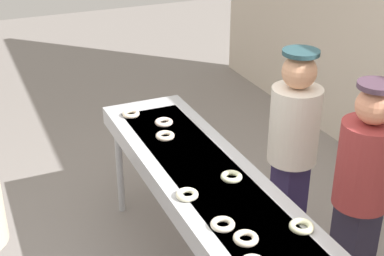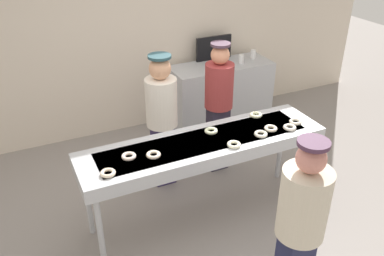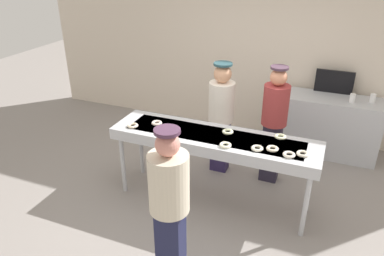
{
  "view_description": "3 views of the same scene",
  "coord_description": "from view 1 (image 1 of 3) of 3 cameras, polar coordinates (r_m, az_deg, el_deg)",
  "views": [
    {
      "loc": [
        2.72,
        -1.29,
        2.73
      ],
      "look_at": [
        -0.32,
        0.04,
        1.1
      ],
      "focal_mm": 51.78,
      "sensor_mm": 36.0,
      "label": 1
    },
    {
      "loc": [
        -1.59,
        -3.09,
        3.0
      ],
      "look_at": [
        -0.11,
        0.04,
        1.08
      ],
      "focal_mm": 38.48,
      "sensor_mm": 36.0,
      "label": 2
    },
    {
      "loc": [
        1.22,
        -3.72,
        2.94
      ],
      "look_at": [
        -0.24,
        -0.1,
        1.03
      ],
      "focal_mm": 34.62,
      "sensor_mm": 36.0,
      "label": 3
    }
  ],
  "objects": [
    {
      "name": "fryer_conveyor",
      "position": [
        3.55,
        1.41,
        -5.68
      ],
      "size": [
        2.5,
        0.65,
        0.94
      ],
      "color": "#B7BABF",
      "rests_on": "ground"
    },
    {
      "name": "sugar_donut_0",
      "position": [
        3.44,
        4.09,
        -5.03
      ],
      "size": [
        0.18,
        0.18,
        0.03
      ],
      "primitive_type": "torus",
      "rotation": [
        0.0,
        0.0,
        2.62
      ],
      "color": "#EBF1C3",
      "rests_on": "fryer_conveyor"
    },
    {
      "name": "sugar_donut_1",
      "position": [
        3.06,
        11.22,
        -9.92
      ],
      "size": [
        0.14,
        0.14,
        0.03
      ],
      "primitive_type": "torus",
      "rotation": [
        0.0,
        0.0,
        1.55
      ],
      "color": "#F0F2C2",
      "rests_on": "fryer_conveyor"
    },
    {
      "name": "sugar_donut_2",
      "position": [
        4.28,
        -6.31,
        1.46
      ],
      "size": [
        0.14,
        0.14,
        0.03
      ],
      "primitive_type": "torus",
      "rotation": [
        0.0,
        0.0,
        1.52
      ],
      "color": "#FDE6C6",
      "rests_on": "fryer_conveyor"
    },
    {
      "name": "sugar_donut_3",
      "position": [
        3.92,
        -2.79,
        -0.81
      ],
      "size": [
        0.18,
        0.18,
        0.03
      ],
      "primitive_type": "torus",
      "rotation": [
        0.0,
        0.0,
        0.53
      ],
      "color": "#F9E6C8",
      "rests_on": "fryer_conveyor"
    },
    {
      "name": "sugar_donut_4",
      "position": [
        3.26,
        -0.51,
        -6.87
      ],
      "size": [
        0.19,
        0.19,
        0.03
      ],
      "primitive_type": "torus",
      "rotation": [
        0.0,
        0.0,
        1.01
      ],
      "color": "white",
      "rests_on": "fryer_conveyor"
    },
    {
      "name": "sugar_donut_6",
      "position": [
        4.13,
        -2.92,
        0.6
      ],
      "size": [
        0.15,
        0.15,
        0.03
      ],
      "primitive_type": "torus",
      "rotation": [
        0.0,
        0.0,
        1.43
      ],
      "color": "white",
      "rests_on": "fryer_conveyor"
    },
    {
      "name": "sugar_donut_7",
      "position": [
        2.93,
        5.56,
        -11.25
      ],
      "size": [
        0.15,
        0.15,
        0.03
      ],
      "primitive_type": "torus",
      "rotation": [
        0.0,
        0.0,
        1.44
      ],
      "color": "#F9EACE",
      "rests_on": "fryer_conveyor"
    },
    {
      "name": "sugar_donut_8",
      "position": [
        3.02,
        3.18,
        -9.88
      ],
      "size": [
        0.16,
        0.16,
        0.03
      ],
      "primitive_type": "torus",
      "rotation": [
        0.0,
        0.0,
        1.36
      ],
      "color": "silver",
      "rests_on": "fryer_conveyor"
    },
    {
      "name": "worker_baker",
      "position": [
        3.97,
        10.35,
        -1.53
      ],
      "size": [
        0.35,
        0.35,
        1.6
      ],
      "rotation": [
        0.0,
        0.0,
        3.01
      ],
      "color": "#2A2047",
      "rests_on": "ground"
    },
    {
      "name": "worker_assistant",
      "position": [
        3.48,
        16.98,
        -6.47
      ],
      "size": [
        0.33,
        0.33,
        1.64
      ],
      "rotation": [
        0.0,
        0.0,
        3.22
      ],
      "color": "#252131",
      "rests_on": "ground"
    }
  ]
}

